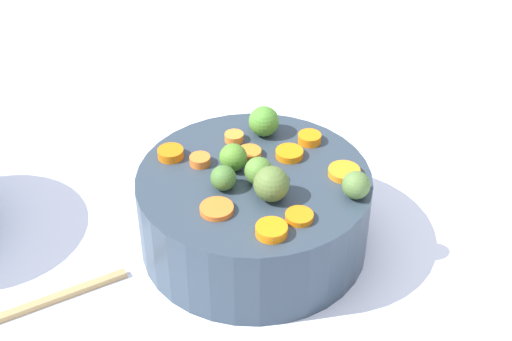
% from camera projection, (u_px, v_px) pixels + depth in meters
% --- Properties ---
extents(tabletop, '(2.40, 2.40, 0.02)m').
position_uv_depth(tabletop, '(259.00, 238.00, 1.00)').
color(tabletop, white).
rests_on(tabletop, ground).
extents(serving_bowl_carrots, '(0.29, 0.29, 0.11)m').
position_uv_depth(serving_bowl_carrots, '(256.00, 211.00, 0.94)').
color(serving_bowl_carrots, '#2C3A48').
rests_on(serving_bowl_carrots, tabletop).
extents(carrot_slice_0, '(0.04, 0.04, 0.01)m').
position_uv_depth(carrot_slice_0, '(234.00, 137.00, 0.97)').
color(carrot_slice_0, orange).
rests_on(carrot_slice_0, serving_bowl_carrots).
extents(carrot_slice_1, '(0.03, 0.03, 0.01)m').
position_uv_depth(carrot_slice_1, '(249.00, 153.00, 0.95)').
color(carrot_slice_1, orange).
rests_on(carrot_slice_1, serving_bowl_carrots).
extents(carrot_slice_2, '(0.04, 0.04, 0.01)m').
position_uv_depth(carrot_slice_2, '(171.00, 153.00, 0.94)').
color(carrot_slice_2, orange).
rests_on(carrot_slice_2, serving_bowl_carrots).
extents(carrot_slice_3, '(0.04, 0.04, 0.01)m').
position_uv_depth(carrot_slice_3, '(299.00, 216.00, 0.84)').
color(carrot_slice_3, orange).
rests_on(carrot_slice_3, serving_bowl_carrots).
extents(carrot_slice_4, '(0.04, 0.04, 0.01)m').
position_uv_depth(carrot_slice_4, '(310.00, 138.00, 0.97)').
color(carrot_slice_4, orange).
rests_on(carrot_slice_4, serving_bowl_carrots).
extents(carrot_slice_5, '(0.04, 0.04, 0.01)m').
position_uv_depth(carrot_slice_5, '(200.00, 160.00, 0.93)').
color(carrot_slice_5, orange).
rests_on(carrot_slice_5, serving_bowl_carrots).
extents(carrot_slice_6, '(0.04, 0.04, 0.01)m').
position_uv_depth(carrot_slice_6, '(271.00, 230.00, 0.82)').
color(carrot_slice_6, orange).
rests_on(carrot_slice_6, serving_bowl_carrots).
extents(carrot_slice_7, '(0.05, 0.05, 0.01)m').
position_uv_depth(carrot_slice_7, '(289.00, 153.00, 0.94)').
color(carrot_slice_7, orange).
rests_on(carrot_slice_7, serving_bowl_carrots).
extents(carrot_slice_8, '(0.06, 0.06, 0.01)m').
position_uv_depth(carrot_slice_8, '(344.00, 172.00, 0.91)').
color(carrot_slice_8, orange).
rests_on(carrot_slice_8, serving_bowl_carrots).
extents(carrot_slice_9, '(0.05, 0.05, 0.01)m').
position_uv_depth(carrot_slice_9, '(217.00, 209.00, 0.86)').
color(carrot_slice_9, orange).
rests_on(carrot_slice_9, serving_bowl_carrots).
extents(brussels_sprout_0, '(0.03, 0.03, 0.03)m').
position_uv_depth(brussels_sprout_0, '(356.00, 185.00, 0.87)').
color(brussels_sprout_0, '#527538').
rests_on(brussels_sprout_0, serving_bowl_carrots).
extents(brussels_sprout_1, '(0.03, 0.03, 0.03)m').
position_uv_depth(brussels_sprout_1, '(259.00, 171.00, 0.89)').
color(brussels_sprout_1, '#507F30').
rests_on(brussels_sprout_1, serving_bowl_carrots).
extents(brussels_sprout_2, '(0.04, 0.04, 0.04)m').
position_uv_depth(brussels_sprout_2, '(271.00, 184.00, 0.86)').
color(brussels_sprout_2, '#546E32').
rests_on(brussels_sprout_2, serving_bowl_carrots).
extents(brussels_sprout_3, '(0.04, 0.04, 0.04)m').
position_uv_depth(brussels_sprout_3, '(233.00, 157.00, 0.91)').
color(brussels_sprout_3, '#4D8128').
rests_on(brussels_sprout_3, serving_bowl_carrots).
extents(brussels_sprout_4, '(0.03, 0.03, 0.03)m').
position_uv_depth(brussels_sprout_4, '(223.00, 178.00, 0.88)').
color(brussels_sprout_4, '#436F2F').
rests_on(brussels_sprout_4, serving_bowl_carrots).
extents(brussels_sprout_5, '(0.04, 0.04, 0.04)m').
position_uv_depth(brussels_sprout_5, '(264.00, 121.00, 0.98)').
color(brussels_sprout_5, '#49882C').
rests_on(brussels_sprout_5, serving_bowl_carrots).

